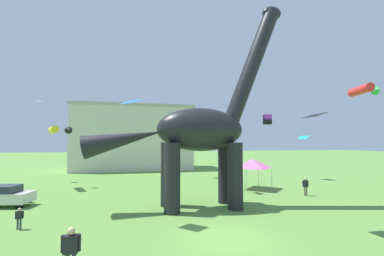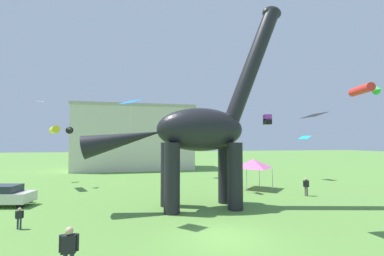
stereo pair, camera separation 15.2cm
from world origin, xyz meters
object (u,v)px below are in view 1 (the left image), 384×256
(person_strolling_adult, at_px, (305,185))
(kite_trailing, at_px, (131,102))
(person_near_flyer, at_px, (71,247))
(festival_canopy_tent, at_px, (253,164))
(parked_sedan_left, at_px, (1,196))
(kite_apex, at_px, (314,115))
(kite_mid_center, at_px, (304,137))
(kite_far_right, at_px, (57,130))
(kite_mid_right, at_px, (364,90))
(person_watching_child, at_px, (19,216))
(kite_mid_left, at_px, (217,116))
(kite_near_low, at_px, (267,120))
(kite_far_left, at_px, (191,123))
(dinosaur_sculpture, at_px, (200,130))
(kite_near_high, at_px, (39,101))

(person_strolling_adult, bearing_deg, kite_trailing, 167.75)
(person_near_flyer, relative_size, festival_canopy_tent, 0.56)
(festival_canopy_tent, bearing_deg, person_strolling_adult, -53.94)
(parked_sedan_left, height_order, festival_canopy_tent, festival_canopy_tent)
(parked_sedan_left, distance_m, kite_apex, 22.01)
(person_near_flyer, xyz_separation_m, kite_apex, (11.68, 2.24, 5.12))
(person_strolling_adult, height_order, kite_mid_center, kite_mid_center)
(festival_canopy_tent, relative_size, kite_far_right, 1.15)
(festival_canopy_tent, xyz_separation_m, kite_mid_right, (4.67, -8.88, 6.02))
(festival_canopy_tent, bearing_deg, kite_mid_right, -62.25)
(parked_sedan_left, bearing_deg, person_watching_child, -48.11)
(parked_sedan_left, bearing_deg, festival_canopy_tent, 18.64)
(person_strolling_adult, relative_size, kite_mid_left, 1.32)
(kite_near_low, relative_size, kite_far_left, 0.52)
(person_strolling_adult, xyz_separation_m, kite_trailing, (-15.08, -4.61, 6.16))
(person_near_flyer, distance_m, kite_near_low, 15.22)
(parked_sedan_left, height_order, kite_mid_right, kite_mid_right)
(kite_mid_left, xyz_separation_m, kite_mid_center, (13.60, 5.59, -1.91))
(dinosaur_sculpture, distance_m, kite_far_left, 16.13)
(person_watching_child, xyz_separation_m, kite_mid_center, (27.43, 13.22, 4.63))
(parked_sedan_left, relative_size, kite_apex, 3.72)
(person_near_flyer, height_order, kite_near_high, kite_near_high)
(kite_far_left, bearing_deg, dinosaur_sculpture, -100.62)
(person_watching_child, distance_m, kite_near_low, 16.91)
(parked_sedan_left, height_order, kite_trailing, kite_trailing)
(dinosaur_sculpture, bearing_deg, kite_far_left, 68.48)
(person_watching_child, bearing_deg, kite_apex, 136.72)
(kite_mid_left, bearing_deg, kite_apex, -81.47)
(dinosaur_sculpture, bearing_deg, kite_trailing, -162.27)
(person_watching_child, bearing_deg, kite_trailing, 147.38)
(kite_near_high, relative_size, kite_trailing, 0.60)
(kite_apex, bearing_deg, kite_mid_center, 55.22)
(kite_far_left, xyz_separation_m, kite_far_right, (-15.35, -4.86, -1.28))
(person_strolling_adult, height_order, person_near_flyer, person_near_flyer)
(dinosaur_sculpture, height_order, kite_mid_right, dinosaur_sculpture)
(person_near_flyer, height_order, kite_mid_left, kite_mid_left)
(dinosaur_sculpture, distance_m, kite_near_low, 5.20)
(kite_far_right, bearing_deg, kite_mid_left, -19.91)
(festival_canopy_tent, height_order, kite_trailing, kite_trailing)
(person_watching_child, xyz_separation_m, kite_far_right, (-1.66, 13.23, 5.30))
(kite_far_left, bearing_deg, kite_trailing, -113.05)
(person_strolling_adult, relative_size, kite_mid_center, 0.99)
(person_near_flyer, xyz_separation_m, kite_mid_left, (9.96, 13.74, 6.17))
(kite_apex, bearing_deg, dinosaur_sculpture, 127.85)
(kite_trailing, bearing_deg, dinosaur_sculpture, 28.63)
(parked_sedan_left, distance_m, kite_mid_left, 18.48)
(dinosaur_sculpture, xyz_separation_m, kite_apex, (4.83, -6.21, 0.54))
(festival_canopy_tent, xyz_separation_m, kite_far_left, (-4.22, 9.68, 4.73))
(parked_sedan_left, distance_m, kite_near_low, 20.49)
(kite_apex, bearing_deg, kite_near_high, 132.32)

